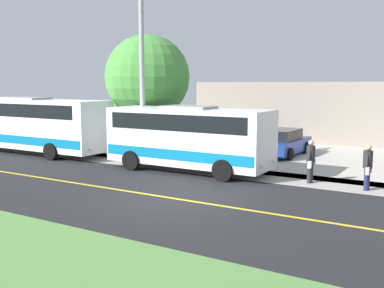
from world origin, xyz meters
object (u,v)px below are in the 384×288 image
at_px(tree_curbside, 147,77).
at_px(commercial_building, 375,111).
at_px(shuttle_bus_front, 188,135).
at_px(pedestrian_with_bags, 368,166).
at_px(parked_car_near, 283,143).
at_px(transit_bus_rear, 23,122).
at_px(street_light_pole, 140,70).
at_px(pedestrian_waiting, 311,160).

height_order(tree_curbside, commercial_building, tree_curbside).
height_order(shuttle_bus_front, pedestrian_with_bags, shuttle_bus_front).
bearing_deg(commercial_building, parked_car_near, -16.56).
bearing_deg(transit_bus_rear, commercial_building, 135.87).
height_order(street_light_pole, parked_car_near, street_light_pole).
bearing_deg(pedestrian_with_bags, transit_bus_rear, -89.24).
distance_m(parked_car_near, commercial_building, 10.93).
relative_size(shuttle_bus_front, parked_car_near, 1.73).
distance_m(shuttle_bus_front, pedestrian_with_bags, 7.64).
height_order(shuttle_bus_front, transit_bus_rear, transit_bus_rear).
distance_m(pedestrian_with_bags, parked_car_near, 8.33).
bearing_deg(transit_bus_rear, parked_car_near, 116.06).
distance_m(tree_curbside, commercial_building, 17.12).
bearing_deg(pedestrian_waiting, parked_car_near, -151.36).
xyz_separation_m(pedestrian_waiting, parked_car_near, (-6.10, -3.33, -0.24)).
bearing_deg(street_light_pole, commercial_building, 153.77).
relative_size(shuttle_bus_front, street_light_pole, 0.93).
xyz_separation_m(parked_car_near, tree_curbside, (3.60, -6.51, 3.58)).
bearing_deg(shuttle_bus_front, commercial_building, 162.93).
height_order(transit_bus_rear, commercial_building, commercial_building).
bearing_deg(transit_bus_rear, shuttle_bus_front, 89.91).
height_order(pedestrian_with_bags, street_light_pole, street_light_pole).
bearing_deg(tree_curbside, shuttle_bus_front, 56.47).
relative_size(pedestrian_waiting, street_light_pole, 0.21).
bearing_deg(pedestrian_with_bags, tree_curbside, -102.44).
relative_size(transit_bus_rear, tree_curbside, 1.78).
bearing_deg(street_light_pole, shuttle_bus_front, 82.30).
bearing_deg(street_light_pole, pedestrian_waiting, 90.16).
xyz_separation_m(pedestrian_waiting, tree_curbside, (-2.50, -9.84, 3.34)).
distance_m(shuttle_bus_front, commercial_building, 17.70).
relative_size(shuttle_bus_front, commercial_building, 0.33).
xyz_separation_m(parked_car_near, commercial_building, (-10.40, 3.09, 1.33)).
bearing_deg(pedestrian_with_bags, shuttle_bus_front, -87.99).
height_order(parked_car_near, commercial_building, commercial_building).
bearing_deg(parked_car_near, street_light_pole, -39.50).
relative_size(transit_bus_rear, street_light_pole, 1.41).
bearing_deg(parked_car_near, tree_curbside, -61.02).
distance_m(pedestrian_with_bags, commercial_building, 16.86).
bearing_deg(pedestrian_with_bags, pedestrian_waiting, -94.07).
distance_m(pedestrian_waiting, street_light_pole, 9.13).
relative_size(pedestrian_with_bags, tree_curbside, 0.26).
bearing_deg(tree_curbside, commercial_building, 145.57).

